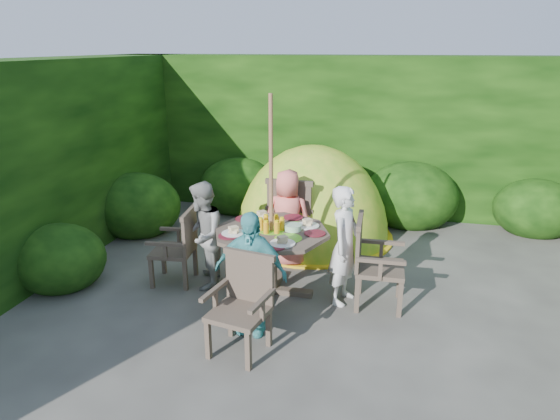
% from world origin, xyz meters
% --- Properties ---
extents(ground, '(60.00, 60.00, 0.00)m').
position_xyz_m(ground, '(0.00, 0.00, 0.00)').
color(ground, '#44423D').
rests_on(ground, ground).
extents(hedge_enclosure, '(9.00, 9.00, 2.50)m').
position_xyz_m(hedge_enclosure, '(0.00, 1.33, 1.25)').
color(hedge_enclosure, black).
rests_on(hedge_enclosure, ground).
extents(patio_table, '(1.29, 1.29, 0.90)m').
position_xyz_m(patio_table, '(-0.91, 0.57, 0.63)').
color(patio_table, '#3C3127').
rests_on(patio_table, ground).
extents(parasol_pole, '(0.04, 0.04, 2.20)m').
position_xyz_m(parasol_pole, '(-0.91, 0.57, 1.10)').
color(parasol_pole, brown).
rests_on(parasol_pole, ground).
extents(garden_chair_right, '(0.51, 0.57, 0.93)m').
position_xyz_m(garden_chair_right, '(0.19, 0.57, 0.50)').
color(garden_chair_right, '#3C3127').
rests_on(garden_chair_right, ground).
extents(garden_chair_left, '(0.51, 0.56, 0.86)m').
position_xyz_m(garden_chair_left, '(-2.01, 0.57, 0.46)').
color(garden_chair_left, '#3C3127').
rests_on(garden_chair_left, ground).
extents(garden_chair_back, '(0.63, 0.57, 1.03)m').
position_xyz_m(garden_chair_back, '(-0.92, 1.65, 0.55)').
color(garden_chair_back, '#3C3127').
rests_on(garden_chair_back, ground).
extents(garden_chair_front, '(0.60, 0.55, 0.87)m').
position_xyz_m(garden_chair_front, '(-0.89, -0.54, 0.46)').
color(garden_chair_front, '#3C3127').
rests_on(garden_chair_front, ground).
extents(child_right, '(0.42, 0.54, 1.29)m').
position_xyz_m(child_right, '(-0.11, 0.57, 0.65)').
color(child_right, white).
rests_on(child_right, ground).
extents(child_left, '(0.60, 0.69, 1.23)m').
position_xyz_m(child_left, '(-1.71, 0.56, 0.61)').
color(child_left, gray).
rests_on(child_left, ground).
extents(child_back, '(0.60, 0.39, 1.23)m').
position_xyz_m(child_back, '(-0.91, 1.37, 0.61)').
color(child_back, '#F77366').
rests_on(child_back, ground).
extents(child_front, '(0.73, 0.35, 1.22)m').
position_xyz_m(child_front, '(-0.91, -0.23, 0.61)').
color(child_front, '#4AAAAC').
rests_on(child_front, ground).
extents(dome_tent, '(2.58, 2.58, 2.67)m').
position_xyz_m(dome_tent, '(-0.78, 2.38, 0.00)').
color(dome_tent, '#79B823').
rests_on(dome_tent, ground).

